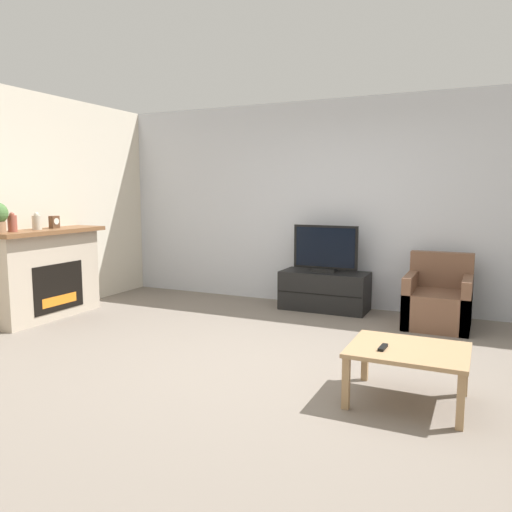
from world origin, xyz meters
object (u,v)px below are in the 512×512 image
Objects in this scene: mantel_vase_centre_left at (37,222)px; mantel_clock at (54,222)px; mantel_vase_left at (12,223)px; tv at (325,250)px; armchair at (438,302)px; tv_stand at (325,291)px; fireplace at (46,273)px; coffee_table at (408,355)px; remote at (383,347)px.

mantel_vase_centre_left is 1.36× the size of mantel_clock.
mantel_vase_left is 0.33m from mantel_vase_centre_left.
armchair is at bearing -8.55° from tv.
mantel_clock is 4.61m from armchair.
mantel_vase_left is 0.20× the size of tv_stand.
mantel_vase_left is 1.44× the size of mantel_clock.
armchair is at bearing 25.32° from mantel_vase_left.
mantel_clock is at bearing -150.21° from tv_stand.
mantel_vase_centre_left reaches higher than mantel_clock.
fireplace is 0.63m from mantel_vase_centre_left.
armchair is at bearing 18.60° from mantel_clock.
mantel_clock is 0.18× the size of armchair.
fireplace is 1.33× the size of tv_stand.
mantel_vase_centre_left reaches higher than tv_stand.
tv is 2.89m from coffee_table.
armchair is 2.29m from coffee_table.
tv_stand is 2.88m from remote.
mantel_vase_centre_left is at bearing 172.17° from coffee_table.
fireplace is 1.80× the size of armchair.
mantel_vase_centre_left is at bearing -146.54° from tv_stand.
armchair is at bearing 89.81° from coffee_table.
fireplace reaches higher than remote.
mantel_vase_centre_left is 0.26m from mantel_clock.
mantel_vase_left is at bearing -90.00° from mantel_vase_centre_left.
coffee_table is at bearing -9.23° from fireplace.
mantel_vase_centre_left is at bearing -146.57° from tv.
mantel_vase_left reaches higher than mantel_vase_centre_left.
tv reaches higher than armchair.
coffee_table is at bearing -7.83° from mantel_vase_centre_left.
mantel_vase_centre_left is at bearing -81.32° from fireplace.
coffee_table is at bearing -3.46° from mantel_vase_left.
coffee_table is (4.30, -0.70, -0.19)m from fireplace.
mantel_clock reaches higher than tv_stand.
mantel_vase_left is 0.26× the size of coffee_table.
coffee_table is (4.28, -0.26, -0.82)m from mantel_vase_left.
remote is at bearing -9.41° from mantel_vase_centre_left.
tv_stand is at bearing 171.36° from armchair.
mantel_clock is at bearing 169.91° from remote.
tv is at bearing 33.43° from mantel_vase_centre_left.
mantel_vase_left is 1.06× the size of mantel_vase_centre_left.
tv_stand is at bearing 37.78° from mantel_vase_left.
tv is at bearing 171.45° from armchair.
remote is (4.14, -0.79, -0.13)m from fireplace.
tv_stand is 1.41m from armchair.
fireplace is 3.44m from tv_stand.
mantel_vase_centre_left is 4.40m from coffee_table.
tv_stand is 1.32× the size of tv.
mantel_clock is 0.99× the size of remote.
fireplace is at bearing 98.68° from mantel_vase_centre_left.
mantel_clock reaches higher than armchair.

